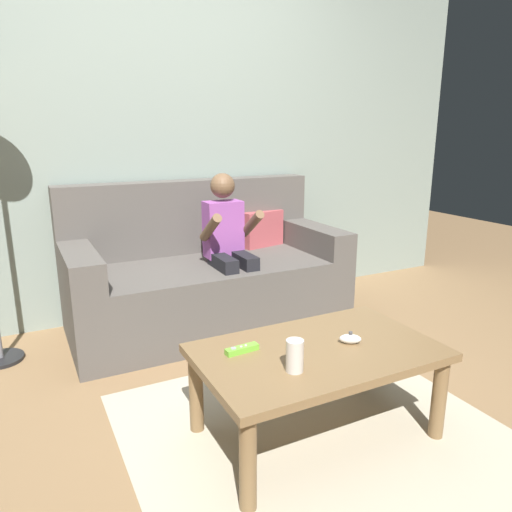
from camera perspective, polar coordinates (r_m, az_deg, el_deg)
The scene contains 9 objects.
ground_plane at distance 2.23m, azimuth 2.01°, elevation -19.37°, with size 10.06×10.06×0.00m, color olive.
wall_back at distance 3.33m, azimuth -11.63°, elevation 14.47°, with size 5.03×0.05×2.50m, color gray.
couch at distance 3.16m, azimuth -5.94°, elevation -2.47°, with size 1.74×0.80×0.93m.
person_seated_on_couch at distance 2.95m, azimuth -3.20°, elevation 1.46°, with size 0.33×0.40×1.00m.
coffee_table at distance 2.02m, azimuth 7.32°, elevation -12.33°, with size 0.98×0.60×0.39m.
area_rug at distance 2.19m, azimuth 7.02°, elevation -20.08°, with size 1.53×1.41×0.01m, color #BCB299.
game_remote_lime_near_edge at distance 1.94m, azimuth -1.70°, elevation -11.04°, with size 0.14×0.05×0.03m.
nunchuk_white at distance 2.05m, azimuth 11.16°, elevation -9.64°, with size 0.10×0.09×0.05m.
soda_can at distance 1.79m, azimuth 4.63°, elevation -11.75°, with size 0.07×0.07×0.12m, color silver.
Camera 1 is at (-0.90, -1.61, 1.25)m, focal length 33.62 mm.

